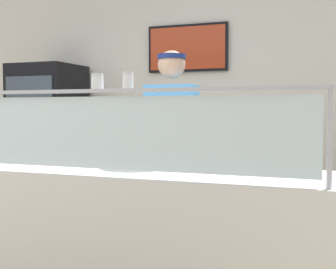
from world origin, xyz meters
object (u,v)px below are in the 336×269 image
Objects in this scene: pizza_tray at (134,165)px; parmesan_shaker at (97,82)px; pepper_flake_shaker at (128,81)px; pizza_server at (129,162)px; drink_fridge at (49,146)px; worker_figure at (172,150)px.

parmesan_shaker is at bearing -97.47° from pizza_tray.
pepper_flake_shaker reaches higher than parmesan_shaker.
pizza_server is at bearing 87.20° from parmesan_shaker.
pizza_tray is 2.46m from drink_fridge.
worker_figure reaches higher than pizza_server.
pizza_tray is at bearing -91.98° from worker_figure.
pepper_flake_shaker is at bearing -77.48° from pizza_server.
worker_figure is at bearing 85.98° from parmesan_shaker.
pepper_flake_shaker is at bearing -83.68° from worker_figure.
drink_fridge reaches higher than worker_figure.
drink_fridge reaches higher than pizza_tray.
parmesan_shaker is at bearing -94.02° from worker_figure.
drink_fridge is (-1.94, 2.04, -0.56)m from pepper_flake_shaker.
parmesan_shaker reaches higher than pizza_tray.
pizza_server is 0.59m from parmesan_shaker.
pizza_server is 0.16× the size of worker_figure.
drink_fridge is (-1.81, 1.66, -0.06)m from pizza_tray.
parmesan_shaker is 0.18m from pepper_flake_shaker.
pizza_tray is 0.04m from pizza_server.
pizza_tray is at bearing 19.57° from pizza_server.
worker_figure is (0.07, 1.02, -0.46)m from parmesan_shaker.
worker_figure is at bearing -29.14° from drink_fridge.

